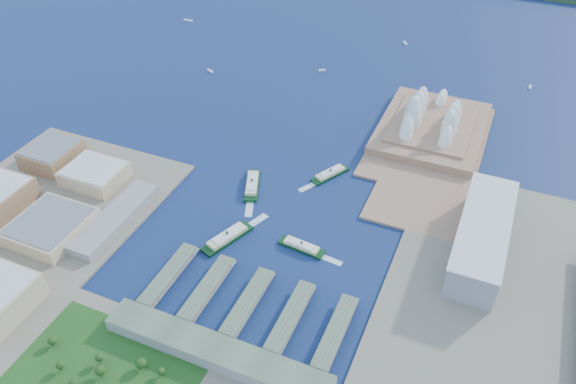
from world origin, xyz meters
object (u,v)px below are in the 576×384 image
at_px(ferry_c, 227,236).
at_px(ferry_d, 302,245).
at_px(toaster_building, 482,236).
at_px(ferry_b, 330,172).
at_px(opera_house, 435,112).
at_px(ferry_a, 252,183).

relative_size(ferry_c, ferry_d, 1.23).
xyz_separation_m(toaster_building, ferry_b, (-179.68, 60.22, -15.69)).
bearing_deg(ferry_b, opera_house, 85.82).
xyz_separation_m(ferry_a, ferry_d, (90.66, -71.23, -0.82)).
relative_size(toaster_building, ferry_c, 2.59).
distance_m(ferry_a, ferry_b, 93.85).
relative_size(opera_house, ferry_a, 3.14).
xyz_separation_m(opera_house, ferry_b, (-89.68, -139.78, -27.19)).
distance_m(ferry_b, ferry_d, 127.50).
height_order(opera_house, ferry_d, opera_house).
height_order(opera_house, ferry_a, opera_house).
bearing_deg(ferry_d, ferry_b, 12.84).
xyz_separation_m(opera_house, ferry_d, (-74.77, -266.41, -27.39)).
bearing_deg(ferry_c, opera_house, -96.41).
height_order(ferry_a, ferry_b, ferry_a).
xyz_separation_m(opera_house, ferry_c, (-149.49, -285.12, -26.35)).
height_order(opera_house, ferry_b, opera_house).
bearing_deg(ferry_c, ferry_a, -58.70).
bearing_deg(ferry_b, ferry_a, -115.31).
bearing_deg(opera_house, ferry_d, -105.68).
distance_m(ferry_c, ferry_d, 77.03).
xyz_separation_m(ferry_b, ferry_d, (14.91, -126.63, -0.20)).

